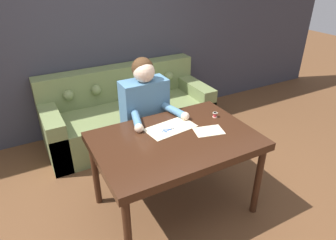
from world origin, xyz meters
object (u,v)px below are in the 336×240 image
Objects in this scene: couch at (128,114)px; scissors at (169,130)px; thread_spool at (215,115)px; dining_table at (175,145)px; person at (145,118)px.

scissors is (-0.11, -1.31, 0.46)m from couch.
scissors is at bearing -179.09° from thread_spool.
dining_table is at bearing -96.37° from scissors.
dining_table is 5.62× the size of scissors.
scissors is (0.02, 0.13, 0.08)m from dining_table.
person is (-0.12, -0.82, 0.35)m from couch.
person is at bearing 90.87° from scissors.
thread_spool is (0.51, 0.14, 0.10)m from dining_table.
person reaches higher than scissors.
scissors is (0.01, -0.49, 0.11)m from person.
thread_spool reaches higher than scissors.
couch is 46.47× the size of thread_spool.
person is at bearing -98.08° from couch.
scissors reaches higher than dining_table.
dining_table is 0.54m from thread_spool.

